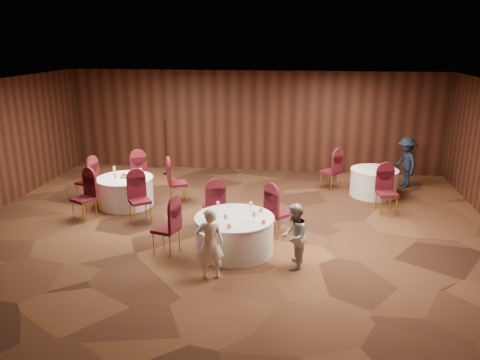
# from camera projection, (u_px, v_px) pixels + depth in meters

# --- Properties ---
(ground) EXTENTS (12.00, 12.00, 0.00)m
(ground) POSITION_uv_depth(u_px,v_px,m) (230.00, 228.00, 10.69)
(ground) COLOR black
(ground) RESTS_ON ground
(room_shell) EXTENTS (12.00, 12.00, 12.00)m
(room_shell) POSITION_uv_depth(u_px,v_px,m) (230.00, 144.00, 10.12)
(room_shell) COLOR silver
(room_shell) RESTS_ON ground
(table_main) EXTENTS (1.60, 1.60, 0.74)m
(table_main) POSITION_uv_depth(u_px,v_px,m) (234.00, 234.00, 9.45)
(table_main) COLOR white
(table_main) RESTS_ON ground
(table_left) EXTENTS (1.44, 1.44, 0.74)m
(table_left) POSITION_uv_depth(u_px,v_px,m) (126.00, 191.00, 12.06)
(table_left) COLOR white
(table_left) RESTS_ON ground
(table_right) EXTENTS (1.28, 1.28, 0.74)m
(table_right) POSITION_uv_depth(u_px,v_px,m) (374.00, 182.00, 12.82)
(table_right) COLOR white
(table_right) RESTS_ON ground
(chairs_main) EXTENTS (2.89, 2.06, 1.00)m
(chairs_main) POSITION_uv_depth(u_px,v_px,m) (221.00, 216.00, 10.08)
(chairs_main) COLOR #3B0B0B
(chairs_main) RESTS_ON ground
(chairs_left) EXTENTS (3.08, 3.02, 1.00)m
(chairs_left) POSITION_uv_depth(u_px,v_px,m) (126.00, 187.00, 12.04)
(chairs_left) COLOR #3B0B0B
(chairs_left) RESTS_ON ground
(chairs_right) EXTENTS (1.94, 2.47, 1.00)m
(chairs_right) POSITION_uv_depth(u_px,v_px,m) (357.00, 181.00, 12.46)
(chairs_right) COLOR #3B0B0B
(chairs_right) RESTS_ON ground
(tabletop_main) EXTENTS (1.16, 1.08, 0.22)m
(tabletop_main) POSITION_uv_depth(u_px,v_px,m) (240.00, 214.00, 9.19)
(tabletop_main) COLOR silver
(tabletop_main) RESTS_ON table_main
(tabletop_left) EXTENTS (0.83, 0.75, 0.22)m
(tabletop_left) POSITION_uv_depth(u_px,v_px,m) (124.00, 175.00, 11.94)
(tabletop_left) COLOR silver
(tabletop_left) RESTS_ON table_left
(tabletop_right) EXTENTS (0.08, 0.08, 0.22)m
(tabletop_right) POSITION_uv_depth(u_px,v_px,m) (386.00, 166.00, 12.42)
(tabletop_right) COLOR silver
(tabletop_right) RESTS_ON table_right
(mic_stand) EXTENTS (0.24, 0.24, 1.70)m
(mic_stand) POSITION_uv_depth(u_px,v_px,m) (166.00, 159.00, 14.81)
(mic_stand) COLOR black
(mic_stand) RESTS_ON ground
(woman_a) EXTENTS (0.55, 0.42, 1.35)m
(woman_a) POSITION_uv_depth(u_px,v_px,m) (210.00, 243.00, 8.30)
(woman_a) COLOR white
(woman_a) RESTS_ON ground
(woman_b) EXTENTS (0.55, 0.67, 1.27)m
(woman_b) POSITION_uv_depth(u_px,v_px,m) (294.00, 236.00, 8.69)
(woman_b) COLOR #A6A6AA
(woman_b) RESTS_ON ground
(man_c) EXTENTS (0.78, 1.06, 1.47)m
(man_c) POSITION_uv_depth(u_px,v_px,m) (406.00, 162.00, 13.46)
(man_c) COLOR black
(man_c) RESTS_ON ground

